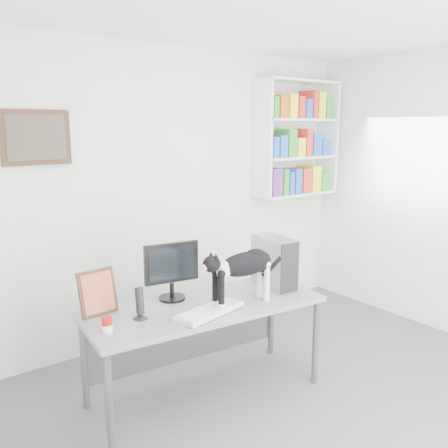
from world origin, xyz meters
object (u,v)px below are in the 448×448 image
(soup_can, at_px, (107,325))
(cat, at_px, (243,278))
(pc_tower, at_px, (274,262))
(speaker, at_px, (140,303))
(bookshelf, at_px, (297,139))
(desk, at_px, (205,350))
(keyboard, at_px, (209,311))
(leaning_print, at_px, (97,292))
(monitor, at_px, (171,271))

(soup_can, distance_m, cat, 1.00)
(pc_tower, xyz_separation_m, speaker, (-1.17, 0.04, -0.09))
(pc_tower, xyz_separation_m, cat, (-0.45, -0.17, 0.00))
(bookshelf, bearing_deg, desk, -152.33)
(bookshelf, distance_m, soup_can, 3.07)
(keyboard, xyz_separation_m, leaning_print, (-0.61, 0.45, 0.14))
(bookshelf, relative_size, pc_tower, 3.09)
(cat, bearing_deg, desk, 143.91)
(pc_tower, relative_size, cat, 0.61)
(leaning_print, bearing_deg, monitor, -10.42)
(desk, distance_m, pc_tower, 0.88)
(monitor, bearing_deg, pc_tower, -6.45)
(bookshelf, xyz_separation_m, keyboard, (-2.00, -1.17, -1.11))
(monitor, bearing_deg, soup_can, -147.92)
(monitor, bearing_deg, keyboard, -71.72)
(bookshelf, bearing_deg, monitor, -159.39)
(monitor, xyz_separation_m, speaker, (-0.36, -0.19, -0.11))
(monitor, relative_size, leaning_print, 1.36)
(speaker, height_order, cat, cat)
(bookshelf, bearing_deg, keyboard, -149.67)
(bookshelf, xyz_separation_m, pc_tower, (-1.25, -1.01, -0.93))
(keyboard, xyz_separation_m, pc_tower, (0.75, 0.16, 0.18))
(desk, relative_size, soup_can, 17.63)
(monitor, height_order, keyboard, monitor)
(keyboard, xyz_separation_m, cat, (0.30, -0.01, 0.18))
(desk, bearing_deg, cat, -31.66)
(desk, distance_m, cat, 0.63)
(cat, bearing_deg, pc_tower, 22.12)
(keyboard, distance_m, pc_tower, 0.79)
(leaning_print, distance_m, cat, 1.02)
(desk, bearing_deg, bookshelf, 33.72)
(speaker, bearing_deg, soup_can, -155.06)
(keyboard, bearing_deg, soup_can, 156.15)
(bookshelf, distance_m, keyboard, 2.57)
(keyboard, bearing_deg, monitor, 86.27)
(bookshelf, xyz_separation_m, soup_can, (-2.68, -1.03, -1.08))
(bookshelf, height_order, desk, bookshelf)
(desk, distance_m, monitor, 0.64)
(leaning_print, bearing_deg, desk, -27.35)
(bookshelf, relative_size, cat, 1.89)
(desk, height_order, pc_tower, pc_tower)
(speaker, height_order, leaning_print, leaning_print)
(keyboard, distance_m, leaning_print, 0.77)
(monitor, bearing_deg, speaker, -142.45)
(desk, distance_m, leaning_print, 0.91)
(bookshelf, distance_m, monitor, 2.38)
(pc_tower, height_order, soup_can, pc_tower)
(desk, bearing_deg, pc_tower, 6.03)
(bookshelf, height_order, pc_tower, bookshelf)
(pc_tower, relative_size, speaker, 1.76)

